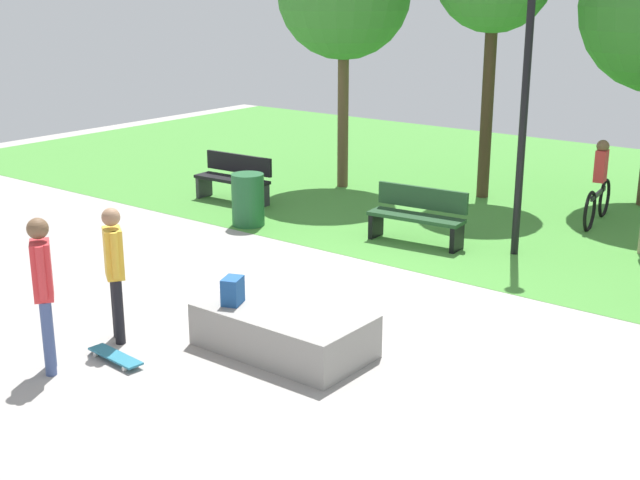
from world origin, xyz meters
The scene contains 12 objects.
ground_plane centered at (0.00, 0.00, 0.00)m, with size 28.00×28.00×0.00m, color #9E9993.
grass_lawn centered at (0.00, 8.08, 0.00)m, with size 26.60×11.84×0.01m, color #478C38.
concrete_ledge centered at (0.66, -1.18, 0.25)m, with size 2.01×1.09×0.51m, color gray.
backpack_on_ledge centered at (0.07, -1.40, 0.67)m, with size 0.28×0.20×0.32m, color #1E4C8C.
skater_performing_trick centered at (-1.10, -2.15, 0.95)m, with size 0.38×0.34×1.63m.
skater_watching centered at (-1.02, -3.17, 1.03)m, with size 0.38×0.35×1.75m.
skateboard_by_ledge centered at (-0.64, -2.58, 0.06)m, with size 0.81×0.26×0.08m.
park_bench_far_right centered at (-0.38, 3.45, 0.48)m, with size 1.64×0.61×0.91m.
park_bench_near_path centered at (-4.67, 3.64, 0.48)m, with size 1.62×0.54×0.91m.
lamp_post centered at (1.15, 3.88, 2.55)m, with size 0.28×0.28×4.19m.
trash_bin centered at (-3.29, 2.53, 0.46)m, with size 0.57×0.57×0.92m, color #1E592D.
cyclist_on_bicycle centered at (1.50, 6.47, 0.63)m, with size 0.29×1.81×1.52m.
Camera 1 is at (6.59, -8.13, 4.10)m, focal length 47.83 mm.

